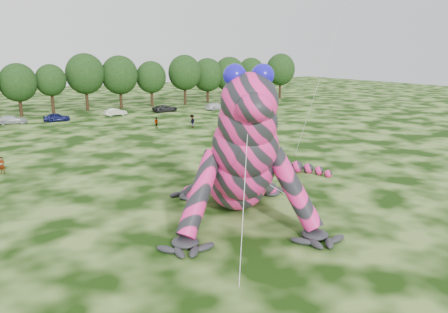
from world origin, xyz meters
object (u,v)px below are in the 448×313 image
object	(u,v)px
spectator_0	(2,165)
tree_16	(251,78)
tree_11	(120,82)
tree_14	(208,80)
car_5	(115,112)
spectator_3	(156,123)
flying_kite	(345,3)
tree_17	(280,76)
spectator_2	(192,121)
tree_9	(51,89)
car_6	(165,108)
tree_12	(151,84)
tree_15	(229,79)
tree_8	(19,90)
tree_13	(185,80)
car_4	(57,117)
tree_10	(86,82)
car_7	(216,106)
inflatable_gecko	(234,136)

from	to	relation	value
spectator_0	tree_16	bearing A→B (deg)	62.87
tree_11	tree_14	xyz separation A→B (m)	(19.68, 0.53, -0.33)
car_5	spectator_3	world-z (taller)	spectator_3
flying_kite	tree_17	world-z (taller)	flying_kite
spectator_2	tree_14	bearing A→B (deg)	-156.55
spectator_2	tree_9	bearing A→B (deg)	-93.65
car_6	tree_17	bearing A→B (deg)	-84.33
tree_12	tree_15	world-z (taller)	tree_15
tree_8	tree_13	world-z (taller)	tree_13
car_4	tree_11	bearing A→B (deg)	-51.65
tree_10	car_5	distance (m)	10.45
flying_kite	tree_11	world-z (taller)	flying_kite
tree_16	car_7	distance (m)	21.60
tree_10	car_7	size ratio (longest dim) A/B	2.28
tree_16	tree_17	size ratio (longest dim) A/B	0.91
tree_12	spectator_0	bearing A→B (deg)	-128.90
car_6	tree_10	bearing A→B (deg)	44.48
tree_14	spectator_2	world-z (taller)	tree_14
tree_14	spectator_0	size ratio (longest dim) A/B	5.94
spectator_2	tree_12	bearing A→B (deg)	-133.01
tree_11	tree_13	size ratio (longest dim) A/B	0.99
inflatable_gecko	car_4	xyz separation A→B (m)	(-2.52, 47.00, -4.44)
tree_17	car_5	distance (m)	43.13
spectator_0	tree_14	bearing A→B (deg)	69.06
flying_kite	tree_17	distance (m)	61.56
flying_kite	spectator_0	distance (m)	34.90
inflatable_gecko	tree_13	xyz separation A→B (m)	(24.89, 55.93, -0.05)
tree_13	tree_10	bearing A→B (deg)	175.79
tree_16	tree_9	bearing A→B (deg)	-177.39
tree_12	car_6	world-z (taller)	tree_12
tree_14	tree_17	xyz separation A→B (m)	(18.49, -2.06, 0.45)
tree_9	tree_10	xyz separation A→B (m)	(6.33, 1.23, 0.91)
tree_10	tree_17	size ratio (longest dim) A/B	1.02
tree_15	spectator_0	xyz separation A→B (m)	(-49.53, -38.53, -4.03)
car_7	car_4	bearing A→B (deg)	76.25
tree_17	spectator_0	size ratio (longest dim) A/B	6.51
flying_kite	tree_8	bearing A→B (deg)	113.65
tree_9	car_5	size ratio (longest dim) A/B	2.27
tree_8	tree_11	xyz separation A→B (m)	(18.00, 1.21, 0.56)
car_6	spectator_0	distance (m)	42.51
spectator_3	spectator_0	world-z (taller)	spectator_3
tree_16	spectator_2	xyz separation A→B (m)	(-30.32, -27.67, -3.74)
flying_kite	tree_8	size ratio (longest dim) A/B	1.95
tree_14	tree_12	bearing A→B (deg)	-175.82
tree_10	tree_15	xyz separation A→B (m)	(31.08, -0.81, -0.44)
tree_10	tree_17	bearing A→B (deg)	-2.46
inflatable_gecko	tree_16	xyz separation A→B (m)	(43.21, 58.18, -0.43)
tree_11	tree_15	world-z (taller)	tree_11
tree_12	car_6	bearing A→B (deg)	-96.94
tree_10	car_7	distance (m)	24.44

